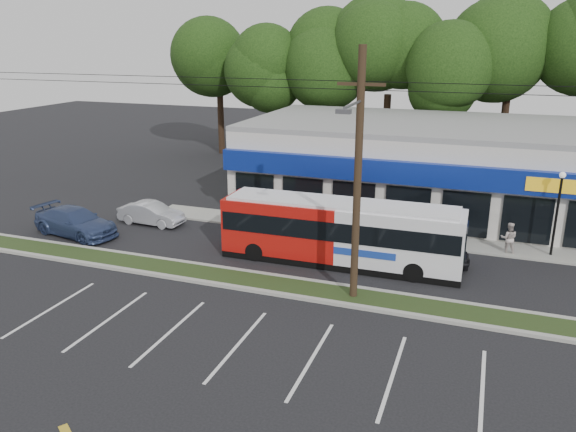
% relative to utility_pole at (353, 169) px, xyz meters
% --- Properties ---
extents(ground, '(120.00, 120.00, 0.00)m').
position_rel_utility_pole_xyz_m(ground, '(-2.83, -0.93, -5.41)').
color(ground, black).
rests_on(ground, ground).
extents(grass_strip, '(40.00, 1.60, 0.12)m').
position_rel_utility_pole_xyz_m(grass_strip, '(-2.83, 0.07, -5.35)').
color(grass_strip, '#223214').
rests_on(grass_strip, ground).
extents(curb_south, '(40.00, 0.25, 0.14)m').
position_rel_utility_pole_xyz_m(curb_south, '(-2.83, -0.78, -5.34)').
color(curb_south, '#9E9E93').
rests_on(curb_south, ground).
extents(curb_north, '(40.00, 0.25, 0.14)m').
position_rel_utility_pole_xyz_m(curb_north, '(-2.83, 0.92, -5.34)').
color(curb_north, '#9E9E93').
rests_on(curb_north, ground).
extents(sidewalk, '(32.00, 2.20, 0.10)m').
position_rel_utility_pole_xyz_m(sidewalk, '(2.17, 8.07, -5.36)').
color(sidewalk, '#9E9E93').
rests_on(sidewalk, ground).
extents(strip_mall, '(25.00, 12.55, 5.30)m').
position_rel_utility_pole_xyz_m(strip_mall, '(2.67, 14.99, -2.76)').
color(strip_mall, silver).
rests_on(strip_mall, ground).
extents(utility_pole, '(50.00, 2.77, 10.00)m').
position_rel_utility_pole_xyz_m(utility_pole, '(0.00, 0.00, 0.00)').
color(utility_pole, black).
rests_on(utility_pole, ground).
extents(lamp_post, '(0.30, 0.30, 4.25)m').
position_rel_utility_pole_xyz_m(lamp_post, '(8.17, 7.87, -2.74)').
color(lamp_post, black).
rests_on(lamp_post, ground).
extents(tree_line, '(46.76, 6.76, 11.83)m').
position_rel_utility_pole_xyz_m(tree_line, '(1.17, 25.07, 3.00)').
color(tree_line, black).
rests_on(tree_line, ground).
extents(metrobus, '(11.29, 2.55, 3.03)m').
position_rel_utility_pole_xyz_m(metrobus, '(-1.34, 3.57, -3.81)').
color(metrobus, '#B4120D').
rests_on(metrobus, ground).
extents(car_dark, '(4.48, 2.42, 1.45)m').
position_rel_utility_pole_xyz_m(car_dark, '(2.40, 4.57, -4.69)').
color(car_dark, black).
rests_on(car_dark, ground).
extents(car_silver, '(3.90, 1.49, 1.27)m').
position_rel_utility_pole_xyz_m(car_silver, '(-13.02, 5.57, -4.78)').
color(car_silver, '#B5B7BD').
rests_on(car_silver, ground).
extents(car_blue, '(5.40, 2.97, 1.48)m').
position_rel_utility_pole_xyz_m(car_blue, '(-15.83, 2.57, -4.67)').
color(car_blue, navy).
rests_on(car_blue, ground).
extents(pedestrian_a, '(0.69, 0.59, 1.59)m').
position_rel_utility_pole_xyz_m(pedestrian_a, '(-0.83, 5.07, -4.62)').
color(pedestrian_a, white).
rests_on(pedestrian_a, ground).
extents(pedestrian_b, '(0.81, 0.64, 1.62)m').
position_rel_utility_pole_xyz_m(pedestrian_b, '(6.17, 7.57, -4.60)').
color(pedestrian_b, beige).
rests_on(pedestrian_b, ground).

